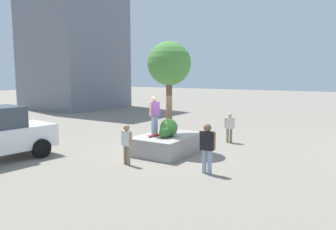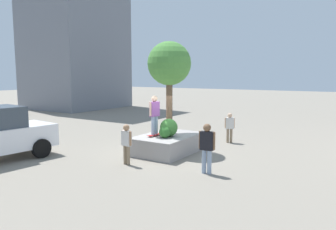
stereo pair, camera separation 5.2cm
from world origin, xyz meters
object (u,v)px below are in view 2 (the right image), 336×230
object	(u,v)px
pedestrian_crossing	(207,145)
bystander_watching	(126,142)
planter_ledge	(168,144)
plaza_tree	(169,64)
skateboarder	(155,112)
traffic_light_corner	(171,83)
passerby_with_bag	(230,126)
skateboard	(155,135)

from	to	relation	value
pedestrian_crossing	bystander_watching	bearing A→B (deg)	101.54
pedestrian_crossing	planter_ledge	bearing A→B (deg)	56.29
planter_ledge	plaza_tree	size ratio (longest dim) A/B	0.76
skateboarder	traffic_light_corner	xyz separation A→B (m)	(5.54, 2.59, 1.12)
pedestrian_crossing	plaza_tree	bearing A→B (deg)	51.83
bystander_watching	pedestrian_crossing	bearing A→B (deg)	-78.46
plaza_tree	skateboarder	bearing A→B (deg)	176.57
traffic_light_corner	skateboarder	bearing A→B (deg)	-154.92
passerby_with_bag	bystander_watching	world-z (taller)	bystander_watching
planter_ledge	bystander_watching	world-z (taller)	bystander_watching
passerby_with_bag	planter_ledge	bearing A→B (deg)	156.42
traffic_light_corner	bystander_watching	world-z (taller)	traffic_light_corner
planter_ledge	bystander_watching	size ratio (longest dim) A/B	2.02
traffic_light_corner	passerby_with_bag	size ratio (longest dim) A/B	2.84
skateboarder	traffic_light_corner	bearing A→B (deg)	25.08
traffic_light_corner	bystander_watching	distance (m)	8.24
pedestrian_crossing	passerby_with_bag	size ratio (longest dim) A/B	1.16
passerby_with_bag	bystander_watching	size ratio (longest dim) A/B	0.97
planter_ledge	bystander_watching	xyz separation A→B (m)	(-2.50, 0.30, 0.51)
skateboard	bystander_watching	xyz separation A→B (m)	(-1.98, -0.07, 0.06)
plaza_tree	skateboard	distance (m)	3.25
plaza_tree	pedestrian_crossing	distance (m)	4.88
skateboarder	passerby_with_bag	size ratio (longest dim) A/B	1.11
skateboard	plaza_tree	bearing A→B (deg)	-3.43
planter_ledge	bystander_watching	distance (m)	2.57
plaza_tree	skateboarder	xyz separation A→B (m)	(-1.08, 0.06, -2.07)
skateboard	skateboarder	world-z (taller)	skateboarder
skateboarder	passerby_with_bag	distance (m)	4.50
planter_ledge	skateboarder	bearing A→B (deg)	145.17
skateboarder	pedestrian_crossing	xyz separation A→B (m)	(-1.35, -3.16, -0.82)
planter_ledge	passerby_with_bag	size ratio (longest dim) A/B	2.08
skateboard	bystander_watching	distance (m)	1.98
planter_ledge	skateboarder	distance (m)	1.58
pedestrian_crossing	skateboard	bearing A→B (deg)	66.89
traffic_light_corner	pedestrian_crossing	size ratio (longest dim) A/B	2.44
pedestrian_crossing	traffic_light_corner	bearing A→B (deg)	39.86
planter_ledge	skateboarder	xyz separation A→B (m)	(-0.52, 0.36, 1.45)
plaza_tree	passerby_with_bag	bearing A→B (deg)	-31.95
planter_ledge	passerby_with_bag	world-z (taller)	passerby_with_bag
plaza_tree	passerby_with_bag	xyz separation A→B (m)	(2.90, -1.81, -3.03)
plaza_tree	pedestrian_crossing	world-z (taller)	plaza_tree
skateboard	skateboarder	xyz separation A→B (m)	(0.00, 0.00, 1.00)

